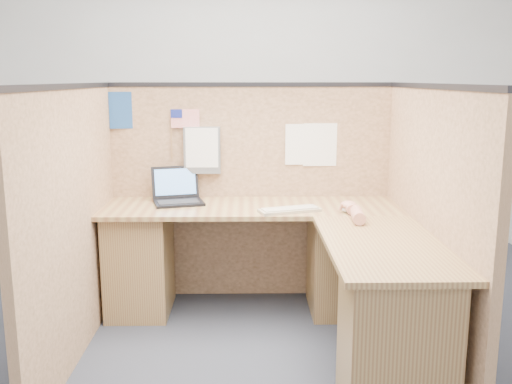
{
  "coord_description": "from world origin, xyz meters",
  "views": [
    {
      "loc": [
        -0.03,
        -2.99,
        1.56
      ],
      "look_at": [
        0.03,
        0.5,
        0.86
      ],
      "focal_mm": 40.0,
      "sensor_mm": 36.0,
      "label": 1
    }
  ],
  "objects_px": {
    "l_desk": "(282,274)",
    "mouse": "(349,209)",
    "keyboard": "(290,210)",
    "laptop": "(180,194)"
  },
  "relations": [
    {
      "from": "l_desk",
      "to": "mouse",
      "type": "xyz_separation_m",
      "value": [
        0.43,
        0.19,
        0.36
      ]
    },
    {
      "from": "mouse",
      "to": "l_desk",
      "type": "bearing_deg",
      "value": -156.02
    },
    {
      "from": "keyboard",
      "to": "mouse",
      "type": "relative_size",
      "value": 3.72
    },
    {
      "from": "laptop",
      "to": "keyboard",
      "type": "relative_size",
      "value": 0.93
    },
    {
      "from": "l_desk",
      "to": "keyboard",
      "type": "bearing_deg",
      "value": 74.96
    },
    {
      "from": "laptop",
      "to": "mouse",
      "type": "xyz_separation_m",
      "value": [
        1.1,
        -0.33,
        -0.03
      ]
    },
    {
      "from": "l_desk",
      "to": "keyboard",
      "type": "distance_m",
      "value": 0.41
    },
    {
      "from": "l_desk",
      "to": "laptop",
      "type": "height_order",
      "value": "laptop"
    },
    {
      "from": "laptop",
      "to": "mouse",
      "type": "bearing_deg",
      "value": -31.83
    },
    {
      "from": "laptop",
      "to": "keyboard",
      "type": "bearing_deg",
      "value": -37.94
    }
  ]
}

